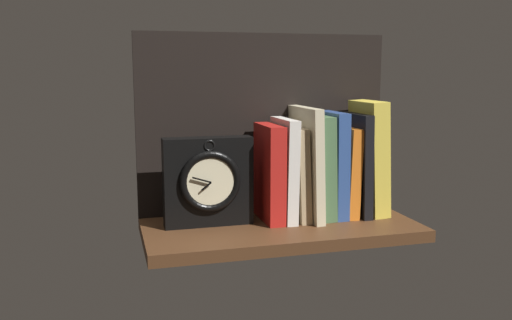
% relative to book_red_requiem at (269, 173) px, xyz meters
% --- Properties ---
extents(ground_plane, '(0.59, 0.27, 0.03)m').
position_rel_book_red_requiem_xyz_m(ground_plane, '(0.01, -0.04, -0.12)').
color(ground_plane, '#4C2D19').
extents(back_panel, '(0.59, 0.01, 0.41)m').
position_rel_book_red_requiem_xyz_m(back_panel, '(0.01, 0.09, 0.10)').
color(back_panel, black).
rests_on(back_panel, ground_plane).
extents(book_red_requiem, '(0.04, 0.13, 0.21)m').
position_rel_book_red_requiem_xyz_m(book_red_requiem, '(0.00, 0.00, 0.00)').
color(book_red_requiem, red).
rests_on(book_red_requiem, ground_plane).
extents(book_white_catcher, '(0.03, 0.14, 0.22)m').
position_rel_book_red_requiem_xyz_m(book_white_catcher, '(0.03, 0.00, 0.01)').
color(book_white_catcher, silver).
rests_on(book_white_catcher, ground_plane).
extents(book_tan_shortstories, '(0.03, 0.13, 0.21)m').
position_rel_book_red_requiem_xyz_m(book_tan_shortstories, '(0.06, 0.00, -0.00)').
color(book_tan_shortstories, tan).
rests_on(book_tan_shortstories, ground_plane).
extents(book_cream_twain, '(0.03, 0.17, 0.25)m').
position_rel_book_red_requiem_xyz_m(book_cream_twain, '(0.09, 0.00, 0.02)').
color(book_cream_twain, beige).
rests_on(book_cream_twain, ground_plane).
extents(book_green_romantic, '(0.04, 0.13, 0.23)m').
position_rel_book_red_requiem_xyz_m(book_green_romantic, '(0.12, 0.00, 0.01)').
color(book_green_romantic, '#476B44').
rests_on(book_green_romantic, ground_plane).
extents(book_blue_modern, '(0.03, 0.13, 0.24)m').
position_rel_book_red_requiem_xyz_m(book_blue_modern, '(0.15, 0.00, 0.01)').
color(book_blue_modern, '#2D4C8E').
rests_on(book_blue_modern, ground_plane).
extents(book_orange_pandolfini, '(0.03, 0.12, 0.20)m').
position_rel_book_red_requiem_xyz_m(book_orange_pandolfini, '(0.18, 0.00, -0.01)').
color(book_orange_pandolfini, orange).
rests_on(book_orange_pandolfini, ground_plane).
extents(book_black_skeptic, '(0.03, 0.14, 0.23)m').
position_rel_book_red_requiem_xyz_m(book_black_skeptic, '(0.21, 0.00, 0.01)').
color(book_black_skeptic, black).
rests_on(book_black_skeptic, ground_plane).
extents(book_yellow_seinlanguage, '(0.05, 0.13, 0.26)m').
position_rel_book_red_requiem_xyz_m(book_yellow_seinlanguage, '(0.24, 0.00, 0.02)').
color(book_yellow_seinlanguage, gold).
rests_on(book_yellow_seinlanguage, ground_plane).
extents(framed_clock, '(0.19, 0.06, 0.19)m').
position_rel_book_red_requiem_xyz_m(framed_clock, '(-0.14, -0.01, -0.01)').
color(framed_clock, black).
rests_on(framed_clock, ground_plane).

